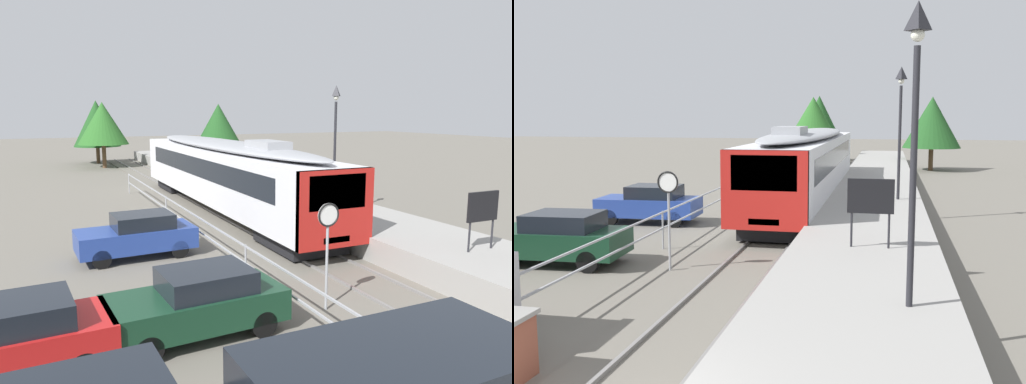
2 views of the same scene
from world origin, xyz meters
TOP-DOWN VIEW (x-y plane):
  - ground_plane at (-3.00, 22.00)m, footprint 160.00×160.00m
  - track_rails at (0.00, 22.00)m, footprint 3.20×60.00m
  - commuter_train at (0.00, 22.15)m, footprint 2.82×20.08m
  - station_platform at (3.25, 22.00)m, footprint 3.90×60.00m
  - platform_lamp_near_end at (4.24, 4.97)m, footprint 0.34×0.34m
  - platform_lamp_mid_platform at (4.24, 18.72)m, footprint 0.34×0.34m
  - platform_notice_board at (3.39, 9.61)m, footprint 1.20×0.08m
  - speed_limit_sign at (-2.12, 9.54)m, footprint 0.61×0.10m
  - carpark_fence at (-3.30, 12.00)m, footprint 0.06×36.06m
  - parked_hatchback_dark_green at (-5.54, 9.57)m, footprint 4.09×1.97m
  - parked_hatchback_blue at (-5.54, 16.28)m, footprint 4.06×1.91m
  - tree_behind_carpark at (-2.65, 49.61)m, footprint 4.48×4.48m
  - tree_behind_station_far at (7.10, 41.79)m, footprint 4.48×4.48m
  - tree_distant_left at (-2.66, 45.22)m, footprint 4.48×4.48m

SIDE VIEW (x-z plane):
  - ground_plane at x=-3.00m, z-range 0.00..0.00m
  - track_rails at x=0.00m, z-range -0.04..0.10m
  - station_platform at x=3.25m, z-range 0.00..0.90m
  - parked_hatchback_dark_green at x=-5.54m, z-range 0.03..1.56m
  - parked_hatchback_blue at x=-5.54m, z-range 0.03..1.56m
  - carpark_fence at x=-3.30m, z-range 0.28..1.53m
  - speed_limit_sign at x=-2.12m, z-range 0.72..3.53m
  - commuter_train at x=0.00m, z-range 0.28..4.02m
  - platform_notice_board at x=3.39m, z-range 1.29..3.09m
  - tree_behind_station_far at x=7.10m, z-range 0.89..6.65m
  - tree_behind_carpark at x=-2.65m, z-range 0.83..6.97m
  - tree_distant_left at x=-2.66m, z-range 1.06..6.97m
  - platform_lamp_near_end at x=4.24m, z-range 1.95..7.30m
  - platform_lamp_mid_platform at x=4.24m, z-range 1.95..7.30m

